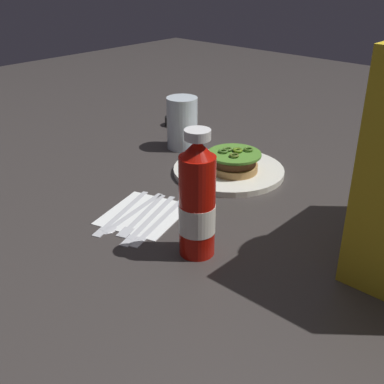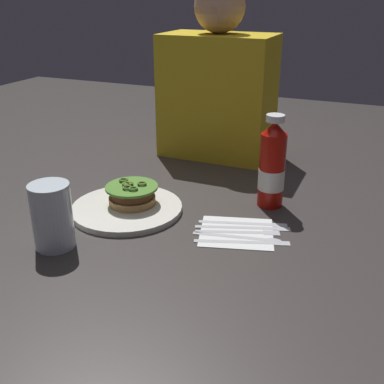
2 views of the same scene
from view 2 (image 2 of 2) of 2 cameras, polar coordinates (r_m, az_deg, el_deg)
name	(u,v)px [view 2 (image 2 of 2)]	position (r m, az deg, el deg)	size (l,w,h in m)	color
ground_plane	(127,230)	(1.07, -7.92, -4.55)	(3.00, 3.00, 0.00)	#35302E
dinner_plate	(127,209)	(1.15, -7.88, -2.00)	(0.27, 0.27, 0.01)	silver
burger_sandwich	(132,194)	(1.15, -7.27, -0.29)	(0.13, 0.13, 0.05)	#B08148
ketchup_bottle	(272,167)	(1.16, 9.65, 3.00)	(0.06, 0.06, 0.23)	#B01108
water_glass	(52,216)	(1.01, -16.55, -2.80)	(0.08, 0.08, 0.14)	silver
napkin	(237,232)	(1.05, 5.40, -4.85)	(0.16, 0.15, 0.00)	white
steak_knife	(248,241)	(1.01, 6.80, -5.88)	(0.20, 0.08, 0.00)	silver
spoon_utensil	(250,237)	(1.03, 7.03, -5.40)	(0.19, 0.06, 0.00)	silver
fork_utensil	(245,231)	(1.05, 6.44, -4.71)	(0.18, 0.08, 0.00)	silver
table_knife	(249,227)	(1.07, 6.89, -4.17)	(0.21, 0.09, 0.00)	silver
butter_knife	(249,222)	(1.09, 6.85, -3.66)	(0.20, 0.08, 0.00)	silver
diner_person	(217,86)	(1.49, 3.08, 12.65)	(0.34, 0.20, 0.52)	gold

